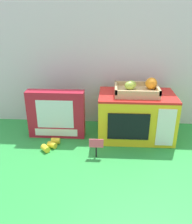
{
  "coord_description": "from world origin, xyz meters",
  "views": [
    {
      "loc": [
        0.02,
        -1.14,
        0.66
      ],
      "look_at": [
        -0.05,
        0.04,
        0.15
      ],
      "focal_mm": 37.47,
      "sensor_mm": 36.0,
      "label": 1
    }
  ],
  "objects": [
    {
      "name": "toy_microwave",
      "position": [
        0.17,
        0.05,
        0.13
      ],
      "size": [
        0.41,
        0.26,
        0.25
      ],
      "color": "yellow",
      "rests_on": "ground"
    },
    {
      "name": "price_sign",
      "position": [
        -0.04,
        -0.17,
        0.07
      ],
      "size": [
        0.07,
        0.01,
        0.1
      ],
      "color": "black",
      "rests_on": "ground"
    },
    {
      "name": "cookie_set_box",
      "position": [
        -0.27,
        0.03,
        0.13
      ],
      "size": [
        0.32,
        0.07,
        0.27
      ],
      "color": "#B2192D",
      "rests_on": "ground"
    },
    {
      "name": "loose_toy_banana",
      "position": [
        -0.28,
        -0.1,
        0.02
      ],
      "size": [
        0.09,
        0.12,
        0.03
      ],
      "color": "yellow",
      "rests_on": "ground"
    },
    {
      "name": "ground_plane",
      "position": [
        0.0,
        0.0,
        0.0
      ],
      "size": [
        1.7,
        1.7,
        0.0
      ],
      "primitive_type": "plane",
      "color": "green",
      "rests_on": "ground"
    },
    {
      "name": "food_groups_crate",
      "position": [
        0.17,
        0.06,
        0.28
      ],
      "size": [
        0.23,
        0.18,
        0.08
      ],
      "color": "tan",
      "rests_on": "toy_microwave"
    },
    {
      "name": "display_back_panel",
      "position": [
        0.0,
        0.25,
        0.36
      ],
      "size": [
        1.61,
        0.03,
        0.72
      ],
      "primitive_type": "cube",
      "color": "silver",
      "rests_on": "ground"
    }
  ]
}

